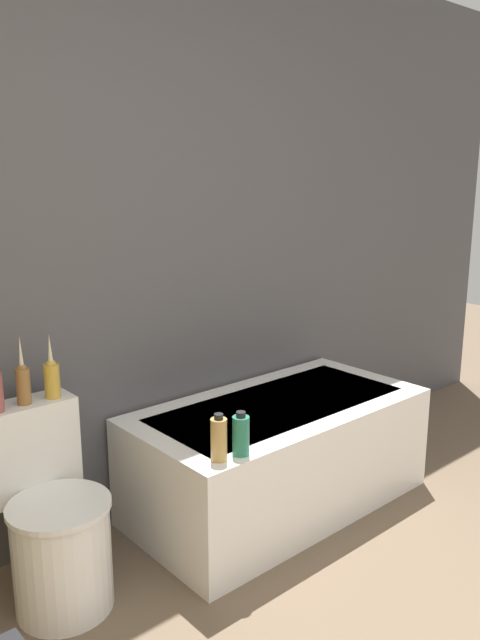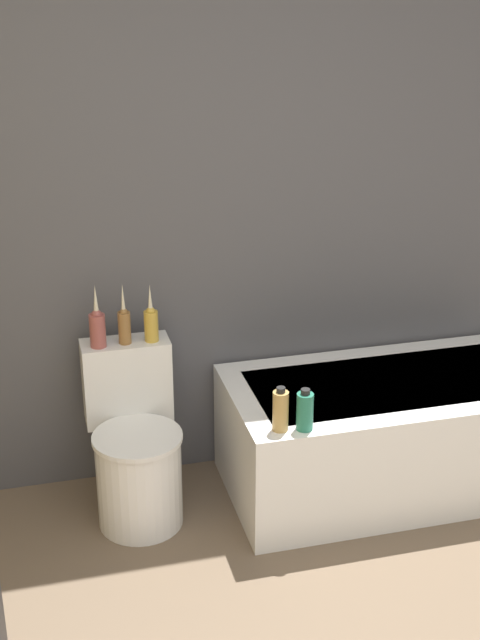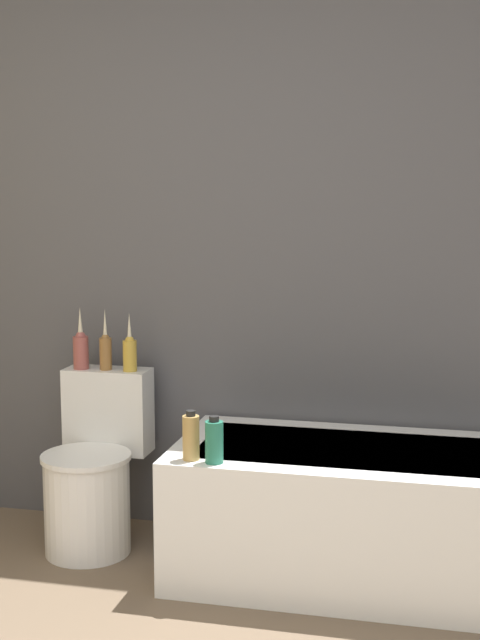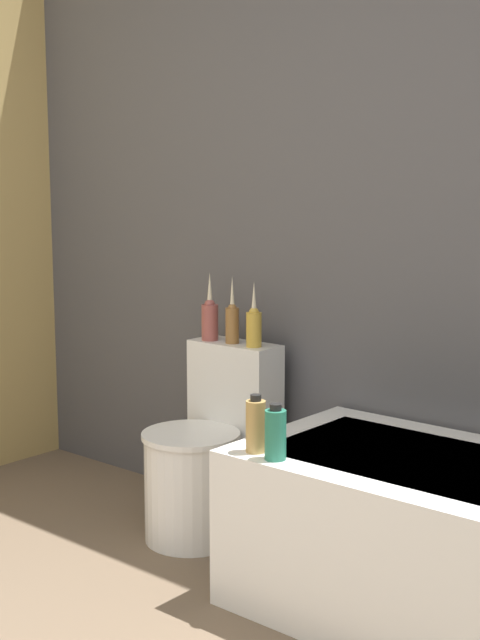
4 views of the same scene
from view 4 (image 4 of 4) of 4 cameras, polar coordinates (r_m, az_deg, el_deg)
wall_back_tiled at (r=3.38m, az=4.75°, el=8.13°), size 6.40×0.06×2.60m
bathtub at (r=2.81m, az=14.30°, el=-14.13°), size 1.41×0.71×0.51m
toilet at (r=3.43m, az=-2.30°, el=-8.74°), size 0.37×0.52×0.72m
vase_gold at (r=3.50m, az=-1.94°, el=0.16°), size 0.07×0.07×0.27m
vase_silver at (r=3.43m, az=-0.50°, el=-0.07°), size 0.05×0.05×0.26m
vase_bronze at (r=3.36m, az=0.90°, el=-0.32°), size 0.06×0.06×0.25m
shampoo_bottle_tall at (r=2.78m, az=1.01°, el=-6.77°), size 0.06×0.06×0.18m
shampoo_bottle_short at (r=2.71m, az=2.28°, el=-7.29°), size 0.07×0.07×0.17m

